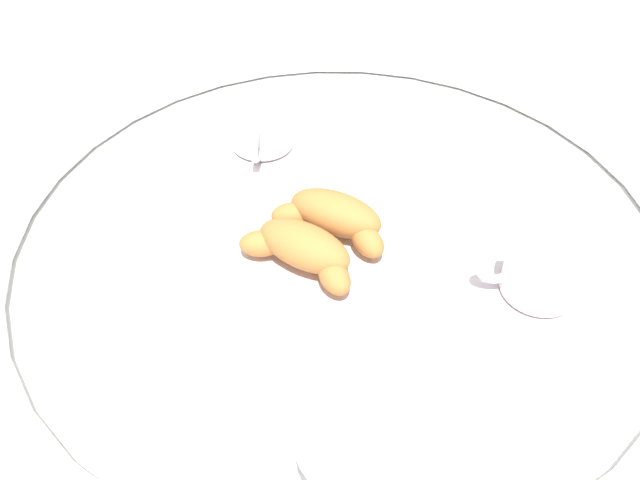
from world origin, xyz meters
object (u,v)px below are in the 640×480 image
Objects in this scene: juice_glass_left at (348,423)px; pastry_plate at (320,252)px; coffee_cup_far at (541,276)px; folded_napkin at (112,229)px; coffee_cup_near at (262,131)px; croissant_small at (302,249)px; croissant_large at (334,218)px.

pastry_plate is at bearing -67.72° from juice_glass_left.
juice_glass_left reaches higher than coffee_cup_far.
juice_glass_left is 1.27× the size of folded_napkin.
coffee_cup_near is 0.45m from juice_glass_left.
juice_glass_left is at bearing 64.15° from coffee_cup_far.
croissant_small is at bearing 121.57° from coffee_cup_near.
croissant_large is 0.97× the size of juice_glass_left.
folded_napkin is at bearing 11.91° from croissant_large.
croissant_large reaches higher than folded_napkin.
pastry_plate is 1.67× the size of coffee_cup_near.
juice_glass_left is (-0.22, 0.39, 0.07)m from coffee_cup_near.
coffee_cup_far is at bearing -115.85° from juice_glass_left.
pastry_plate is at bearing -173.45° from folded_napkin.
juice_glass_left is at bearing 119.30° from coffee_cup_near.
coffee_cup_far is (-0.23, -0.05, -0.02)m from croissant_small.
croissant_large is at bearing 133.96° from coffee_cup_near.
folded_napkin is (0.44, 0.05, -0.02)m from coffee_cup_far.
croissant_large is at bearing -0.53° from coffee_cup_far.
coffee_cup_near is (0.13, -0.14, -0.02)m from croissant_large.
juice_glass_left reaches higher than folded_napkin.
croissant_large is 1.23× the size of folded_napkin.
croissant_large is 0.19m from coffee_cup_near.
juice_glass_left reaches higher than croissant_small.
coffee_cup_near is 0.97× the size of juice_glass_left.
pastry_plate is 1.62× the size of juice_glass_left.
croissant_large is at bearing -106.35° from croissant_small.
coffee_cup_far is (-0.34, 0.14, 0.00)m from coffee_cup_near.
juice_glass_left is (0.12, 0.25, 0.07)m from coffee_cup_far.
juice_glass_left is at bearing 109.00° from croissant_large.
coffee_cup_far is at bearing 179.47° from croissant_large.
croissant_large is 1.02× the size of croissant_small.
croissant_small is 0.22m from coffee_cup_near.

